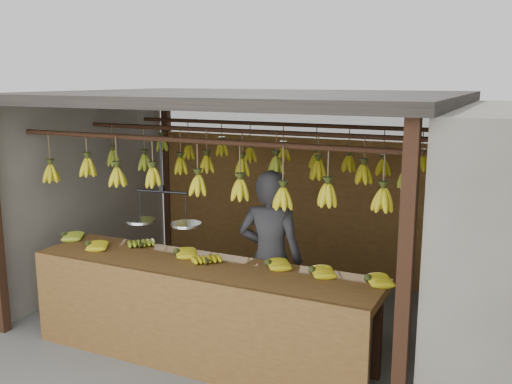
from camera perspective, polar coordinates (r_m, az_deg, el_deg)
The scene contains 8 objects.
ground at distance 6.46m, azimuth -1.18°, elevation -11.87°, with size 80.00×80.00×0.00m, color #5B5B57.
stall at distance 6.26m, azimuth 0.11°, elevation 6.08°, with size 4.30×3.30×2.40m.
neighbor_left at distance 8.34m, azimuth -23.88°, elevation 0.73°, with size 3.00×3.00×2.30m, color slate.
counter at distance 5.15m, azimuth -6.16°, elevation -9.66°, with size 3.49×0.75×0.96m.
hanging_bananas at distance 6.00m, azimuth -1.24°, elevation 2.46°, with size 3.57×2.25×0.40m.
balance_scale at distance 5.41m, azimuth -9.28°, elevation -2.61°, with size 0.74×0.34×0.80m.
vendor at distance 5.41m, azimuth 1.44°, elevation -6.79°, with size 0.63×0.41×1.72m, color #262628.
bag_bundles at distance 6.86m, azimuth 18.75°, elevation -2.28°, with size 0.08×0.26×1.24m.
Camera 1 is at (2.69, -5.29, 2.54)m, focal length 40.00 mm.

